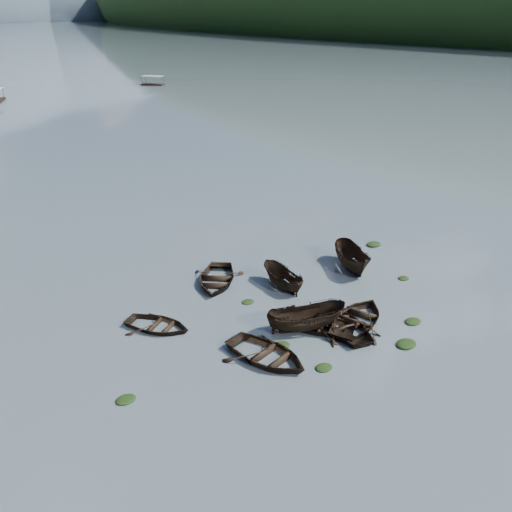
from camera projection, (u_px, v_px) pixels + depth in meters
ground_plane at (399, 363)px, 29.80m from camera, size 2400.00×2400.00×0.00m
haze_mtn_d at (52, 17)px, 855.24m from camera, size 520.00×520.00×220.00m
rowboat_0 at (267, 360)px, 30.10m from camera, size 4.37×5.47×1.01m
rowboat_1 at (343, 329)px, 32.98m from camera, size 4.43×5.32×0.95m
rowboat_2 at (306, 330)px, 32.85m from camera, size 4.98×3.59×1.81m
rowboat_3 at (316, 328)px, 33.08m from camera, size 5.11×5.47×0.92m
rowboat_4 at (358, 324)px, 33.49m from camera, size 6.01×5.14×1.05m
rowboat_5 at (352, 269)px, 40.48m from camera, size 3.92×5.13×1.87m
rowboat_6 at (158, 329)px, 32.98m from camera, size 4.47×4.87×0.82m
rowboat_7 at (216, 283)px, 38.38m from camera, size 5.95×6.03×1.02m
rowboat_8 at (282, 287)px, 37.82m from camera, size 1.98×4.10×1.52m
weed_clump_0 at (281, 346)px, 31.25m from camera, size 1.03×0.84×0.22m
weed_clump_1 at (324, 368)px, 29.37m from camera, size 0.96×0.77×0.21m
weed_clump_2 at (406, 345)px, 31.38m from camera, size 1.25×1.00×0.27m
weed_clump_3 at (403, 279)px, 38.99m from camera, size 0.83×0.70×0.18m
weed_clump_4 at (413, 322)px, 33.64m from camera, size 1.07×0.85×0.22m
weed_clump_5 at (126, 400)px, 26.99m from camera, size 1.00×0.81×0.21m
weed_clump_6 at (248, 302)px, 35.88m from camera, size 0.85×0.71×0.18m
weed_clump_7 at (374, 245)px, 44.44m from camera, size 1.25×1.00×0.27m
pontoon_right at (153, 85)px, 132.98m from camera, size 4.83×5.46×1.99m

